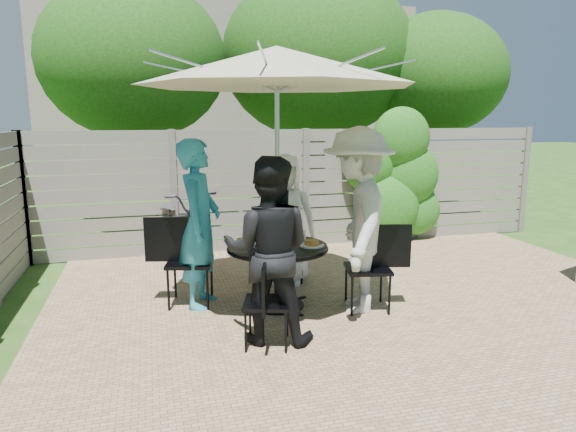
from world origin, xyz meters
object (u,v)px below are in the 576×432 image
object	(u,v)px
chair_left	(189,279)
coffee_cup	(289,235)
plate_front	(274,252)
syrup_jug	(272,237)
person_front	(268,251)
person_right	(357,221)
chair_right	(369,285)
plate_left	(244,242)
umbrella	(277,67)
chair_back	(285,257)
glass_right	(303,237)
person_left	(200,224)
person_back	(284,220)
glass_back	(270,233)
plate_back	(281,235)
bicycle	(178,226)
chair_front	(267,320)
plate_right	(312,244)
glass_left	(252,241)

from	to	relation	value
chair_left	coffee_cup	xyz separation A→B (m)	(1.08, -0.15, 0.46)
plate_front	syrup_jug	distance (m)	0.42
chair_left	plate_front	distance (m)	1.11
person_front	person_right	xyz separation A→B (m)	(1.06, 0.50, 0.12)
chair_right	plate_left	bearing A→B (deg)	-7.18
umbrella	chair_left	world-z (taller)	umbrella
chair_back	plate_left	distance (m)	1.11
chair_left	syrup_jug	distance (m)	1.02
glass_right	person_left	bearing A→B (deg)	165.84
person_back	chair_right	size ratio (longest dim) A/B	1.72
chair_left	chair_right	world-z (taller)	chair_left
glass_back	plate_front	bearing A→B (deg)	-100.06
person_front	plate_back	distance (m)	1.20
umbrella	plate_front	world-z (taller)	umbrella
plate_front	bicycle	xyz separation A→B (m)	(-0.80, 2.40, -0.19)
chair_back	plate_left	world-z (taller)	chair_back
umbrella	glass_right	xyz separation A→B (m)	(0.28, 0.01, -1.75)
chair_front	person_right	distance (m)	1.46
plate_right	person_back	bearing A→B (deg)	93.78
person_back	chair_right	distance (m)	1.37
plate_front	bicycle	world-z (taller)	bicycle
person_right	chair_back	bearing A→B (deg)	-139.31
glass_right	plate_right	bearing A→B (deg)	-65.92
person_right	plate_left	world-z (taller)	person_right
plate_back	glass_right	world-z (taller)	glass_right
glass_left	bicycle	bearing A→B (deg)	107.19
person_back	chair_left	xyz separation A→B (m)	(-1.19, -0.46, -0.50)
glass_left	bicycle	distance (m)	2.18
person_back	person_front	world-z (taller)	person_front
person_right	glass_back	size ratio (longest dim) A/B	13.81
coffee_cup	plate_front	bearing A→B (deg)	-119.45
person_left	plate_back	distance (m)	0.92
coffee_cup	umbrella	bearing A→B (deg)	-134.11
plate_front	chair_front	bearing A→B (deg)	-109.60
umbrella	plate_front	distance (m)	1.83
person_back	plate_front	bearing A→B (deg)	-90.00
plate_back	syrup_jug	xyz separation A→B (m)	(-0.16, -0.27, 0.06)
person_back	chair_front	bearing A→B (deg)	-89.98
plate_left	glass_back	bearing A→B (deg)	25.84
person_front	person_left	bearing A→B (deg)	-45.00
person_left	bicycle	bearing A→B (deg)	24.15
plate_back	bicycle	world-z (taller)	bicycle
glass_right	coffee_cup	distance (m)	0.20
chair_front	plate_back	world-z (taller)	chair_front
chair_right	plate_left	size ratio (longest dim) A/B	3.58
umbrella	person_left	world-z (taller)	umbrella
syrup_jug	chair_right	bearing A→B (deg)	-22.34
person_front	plate_right	world-z (taller)	person_front
plate_back	chair_front	bearing A→B (deg)	-109.64
person_front	person_right	size ratio (longest dim) A/B	0.88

